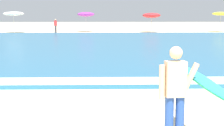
{
  "coord_description": "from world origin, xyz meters",
  "views": [
    {
      "loc": [
        1.42,
        -5.68,
        2.29
      ],
      "look_at": [
        1.64,
        2.73,
        1.1
      ],
      "focal_mm": 57.78,
      "sensor_mm": 36.0,
      "label": 1
    }
  ],
  "objects_px": {
    "beach_umbrella_2": "(152,15)",
    "beachgoer_near_row_left": "(56,26)",
    "beach_umbrella_0": "(14,14)",
    "beach_umbrella_1": "(86,14)",
    "surfer_with_board": "(188,87)",
    "beach_umbrella_3": "(221,14)"
  },
  "relations": [
    {
      "from": "beach_umbrella_2",
      "to": "beachgoer_near_row_left",
      "type": "relative_size",
      "value": 1.42
    },
    {
      "from": "beach_umbrella_0",
      "to": "beach_umbrella_2",
      "type": "relative_size",
      "value": 1.06
    },
    {
      "from": "beach_umbrella_1",
      "to": "beachgoer_near_row_left",
      "type": "xyz_separation_m",
      "value": [
        -3.2,
        -2.82,
        -1.21
      ]
    },
    {
      "from": "beach_umbrella_1",
      "to": "surfer_with_board",
      "type": "bearing_deg",
      "value": -84.69
    },
    {
      "from": "surfer_with_board",
      "to": "beach_umbrella_0",
      "type": "relative_size",
      "value": 1.02
    },
    {
      "from": "beach_umbrella_3",
      "to": "beachgoer_near_row_left",
      "type": "height_order",
      "value": "beach_umbrella_3"
    },
    {
      "from": "beach_umbrella_0",
      "to": "beach_umbrella_3",
      "type": "relative_size",
      "value": 1.01
    },
    {
      "from": "surfer_with_board",
      "to": "beach_umbrella_1",
      "type": "height_order",
      "value": "beach_umbrella_1"
    },
    {
      "from": "beach_umbrella_2",
      "to": "beach_umbrella_3",
      "type": "relative_size",
      "value": 0.95
    },
    {
      "from": "surfer_with_board",
      "to": "beach_umbrella_0",
      "type": "xyz_separation_m",
      "value": [
        -11.21,
        34.15,
        1.11
      ]
    },
    {
      "from": "beach_umbrella_0",
      "to": "beach_umbrella_1",
      "type": "relative_size",
      "value": 1.02
    },
    {
      "from": "beach_umbrella_1",
      "to": "beach_umbrella_3",
      "type": "xyz_separation_m",
      "value": [
        15.84,
        -0.03,
        0.07
      ]
    },
    {
      "from": "beach_umbrella_0",
      "to": "beach_umbrella_3",
      "type": "xyz_separation_m",
      "value": [
        23.66,
        2.29,
        -0.01
      ]
    },
    {
      "from": "beachgoer_near_row_left",
      "to": "beach_umbrella_1",
      "type": "bearing_deg",
      "value": 41.4
    },
    {
      "from": "beach_umbrella_1",
      "to": "beach_umbrella_2",
      "type": "xyz_separation_m",
      "value": [
        7.51,
        -1.23,
        -0.11
      ]
    },
    {
      "from": "beach_umbrella_0",
      "to": "beachgoer_near_row_left",
      "type": "relative_size",
      "value": 1.52
    },
    {
      "from": "surfer_with_board",
      "to": "beachgoer_near_row_left",
      "type": "xyz_separation_m",
      "value": [
        -6.59,
        33.65,
        -0.18
      ]
    },
    {
      "from": "beach_umbrella_0",
      "to": "beach_umbrella_1",
      "type": "xyz_separation_m",
      "value": [
        7.82,
        2.32,
        -0.09
      ]
    },
    {
      "from": "beach_umbrella_1",
      "to": "beach_umbrella_2",
      "type": "bearing_deg",
      "value": -9.33
    },
    {
      "from": "beach_umbrella_3",
      "to": "beach_umbrella_1",
      "type": "bearing_deg",
      "value": 179.88
    },
    {
      "from": "surfer_with_board",
      "to": "beach_umbrella_1",
      "type": "distance_m",
      "value": 36.64
    },
    {
      "from": "beach_umbrella_1",
      "to": "beach_umbrella_2",
      "type": "height_order",
      "value": "beach_umbrella_1"
    }
  ]
}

